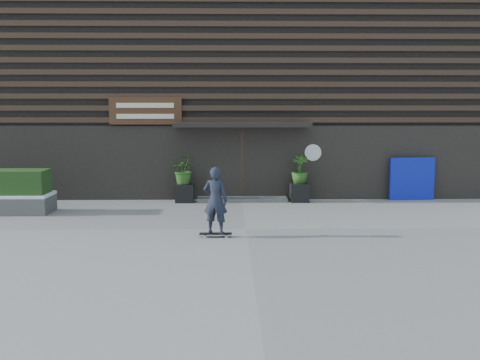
{
  "coord_description": "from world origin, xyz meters",
  "views": [
    {
      "loc": [
        -0.44,
        -14.54,
        3.05
      ],
      "look_at": [
        -0.13,
        1.37,
        1.1
      ],
      "focal_mm": 43.29,
      "sensor_mm": 36.0,
      "label": 1
    }
  ],
  "objects_px": {
    "skateboarder": "(215,201)",
    "blue_tarp": "(412,179)",
    "planter_pot_right": "(299,193)",
    "planter_pot_left": "(185,193)"
  },
  "relations": [
    {
      "from": "planter_pot_right",
      "to": "blue_tarp",
      "type": "height_order",
      "value": "blue_tarp"
    },
    {
      "from": "blue_tarp",
      "to": "planter_pot_right",
      "type": "bearing_deg",
      "value": -179.31
    },
    {
      "from": "planter_pot_left",
      "to": "planter_pot_right",
      "type": "height_order",
      "value": "same"
    },
    {
      "from": "planter_pot_right",
      "to": "skateboarder",
      "type": "bearing_deg",
      "value": -116.54
    },
    {
      "from": "blue_tarp",
      "to": "skateboarder",
      "type": "height_order",
      "value": "skateboarder"
    },
    {
      "from": "planter_pot_right",
      "to": "skateboarder",
      "type": "xyz_separation_m",
      "value": [
        -2.66,
        -5.33,
        0.59
      ]
    },
    {
      "from": "planter_pot_left",
      "to": "blue_tarp",
      "type": "relative_size",
      "value": 0.39
    },
    {
      "from": "planter_pot_left",
      "to": "blue_tarp",
      "type": "height_order",
      "value": "blue_tarp"
    },
    {
      "from": "planter_pot_left",
      "to": "planter_pot_right",
      "type": "bearing_deg",
      "value": 0.0
    },
    {
      "from": "skateboarder",
      "to": "blue_tarp",
      "type": "bearing_deg",
      "value": 40.88
    }
  ]
}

